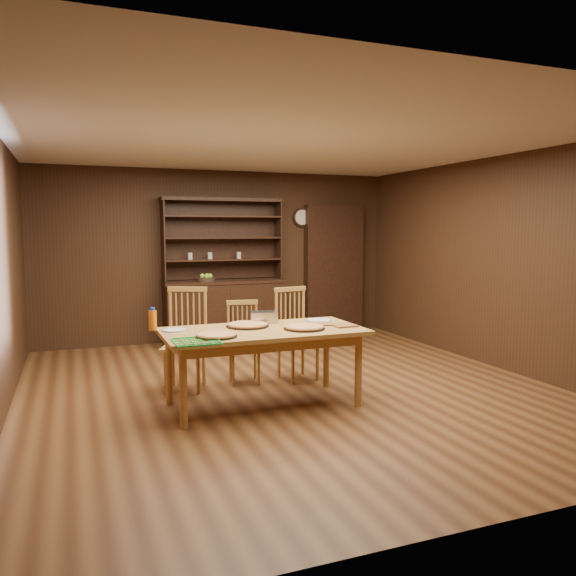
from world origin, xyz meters
name	(u,v)px	position (x,y,z in m)	size (l,w,h in m)	color
floor	(291,389)	(0.00, 0.00, 0.00)	(6.00, 6.00, 0.00)	brown
room_shell	(291,242)	(0.00, 0.00, 1.58)	(6.00, 6.00, 6.00)	beige
china_hutch	(225,303)	(0.00, 2.75, 0.60)	(1.84, 0.52, 2.17)	black
doorway	(334,269)	(1.90, 2.90, 1.05)	(1.00, 0.18, 2.10)	black
wall_clock	(302,217)	(1.35, 2.96, 1.90)	(0.30, 0.05, 0.30)	black
dining_table	(263,337)	(-0.45, -0.40, 0.67)	(1.92, 0.96, 0.75)	#BB8441
chair_left	(186,335)	(-1.02, 0.47, 0.58)	(0.58, 0.57, 1.09)	#A27737
chair_center	(243,339)	(-0.37, 0.51, 0.48)	(0.42, 0.41, 0.91)	#A27737
chair_right	(294,330)	(0.22, 0.43, 0.55)	(0.49, 0.48, 1.05)	#A27737
pizza_left	(216,335)	(-0.96, -0.62, 0.77)	(0.38, 0.38, 0.04)	black
pizza_right	(304,327)	(-0.07, -0.54, 0.77)	(0.40, 0.40, 0.04)	black
pizza_center	(247,325)	(-0.54, -0.21, 0.77)	(0.43, 0.43, 0.04)	black
cooling_rack	(196,341)	(-1.17, -0.77, 0.76)	(0.37, 0.37, 0.02)	green
plate_left	(174,330)	(-1.26, -0.19, 0.76)	(0.23, 0.23, 0.02)	white
plate_right	(319,320)	(0.26, -0.15, 0.76)	(0.27, 0.27, 0.02)	white
foil_dish	(264,317)	(-0.30, 0.00, 0.81)	(0.28, 0.20, 0.11)	white
juice_bottle	(153,320)	(-1.44, -0.07, 0.85)	(0.08, 0.08, 0.22)	orange
pot_holder_a	(344,325)	(0.36, -0.52, 0.76)	(0.22, 0.22, 0.02)	#B51424
pot_holder_b	(321,324)	(0.19, -0.37, 0.76)	(0.22, 0.22, 0.02)	#B51424
fruit_bowl	(206,278)	(-0.30, 2.69, 0.98)	(0.28, 0.28, 0.12)	black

